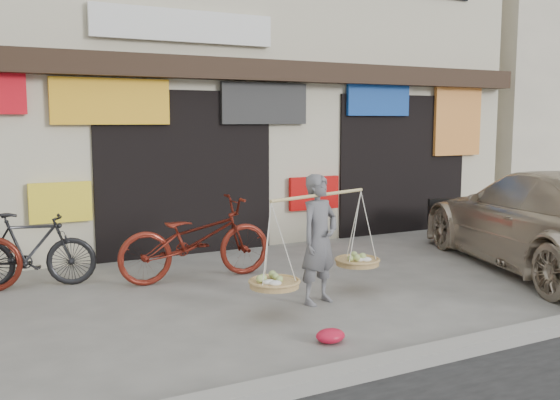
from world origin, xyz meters
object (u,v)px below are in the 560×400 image
street_vendor (319,245)px  bike_2 (196,239)px  bike_1 (30,250)px  suv (550,220)px

street_vendor → bike_2: size_ratio=0.92×
bike_2 → street_vendor: bearing=-150.9°
street_vendor → bike_2: (-0.93, 1.76, -0.15)m
bike_1 → bike_2: bearing=-92.2°
street_vendor → suv: bearing=-19.8°
bike_2 → suv: 5.21m
bike_1 → suv: (6.94, -2.53, 0.25)m
street_vendor → suv: 3.92m
bike_1 → suv: 7.39m
suv → bike_1: bearing=-2.2°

